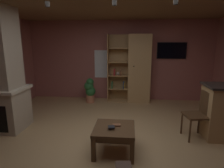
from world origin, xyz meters
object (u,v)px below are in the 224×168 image
bookshelf_cabinet (136,69)px  potted_floor_plant (90,90)px  table_book_1 (111,127)px  coffee_table (114,132)px  dining_chair (200,112)px  table_book_0 (117,125)px  wall_mounted_tv (172,51)px

bookshelf_cabinet → potted_floor_plant: 1.57m
table_book_1 → coffee_table: bearing=61.0°
bookshelf_cabinet → table_book_1: bookshelf_cabinet is taller
coffee_table → bookshelf_cabinet: bearing=81.5°
bookshelf_cabinet → coffee_table: bookshelf_cabinet is taller
table_book_1 → dining_chair: dining_chair is taller
table_book_0 → coffee_table: bearing=-122.0°
bookshelf_cabinet → coffee_table: size_ratio=3.08×
dining_chair → potted_floor_plant: 3.26m
potted_floor_plant → dining_chair: bearing=-37.5°
bookshelf_cabinet → dining_chair: 2.59m
table_book_1 → dining_chair: (1.64, 0.72, 0.04)m
table_book_1 → potted_floor_plant: bearing=109.2°
table_book_1 → wall_mounted_tv: wall_mounted_tv is taller
wall_mounted_tv → potted_floor_plant: bearing=-168.9°
coffee_table → potted_floor_plant: (-0.98, 2.63, 0.05)m
coffee_table → wall_mounted_tv: size_ratio=0.76×
potted_floor_plant → table_book_0: bearing=-68.4°
table_book_1 → potted_floor_plant: size_ratio=0.14×
table_book_1 → potted_floor_plant: (-0.94, 2.70, -0.08)m
potted_floor_plant → bookshelf_cabinet: bearing=11.1°
bookshelf_cabinet → dining_chair: bearing=-62.8°
bookshelf_cabinet → table_book_0: 2.94m
table_book_0 → wall_mounted_tv: bearing=64.3°
table_book_1 → bookshelf_cabinet: bearing=80.9°
wall_mounted_tv → bookshelf_cabinet: bearing=-168.9°
table_book_0 → bookshelf_cabinet: bearing=82.0°
coffee_table → table_book_1: table_book_1 is taller
table_book_0 → potted_floor_plant: 2.77m
dining_chair → bookshelf_cabinet: bearing=117.2°
potted_floor_plant → table_book_1: bearing=-70.8°
dining_chair → wall_mounted_tv: 2.69m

